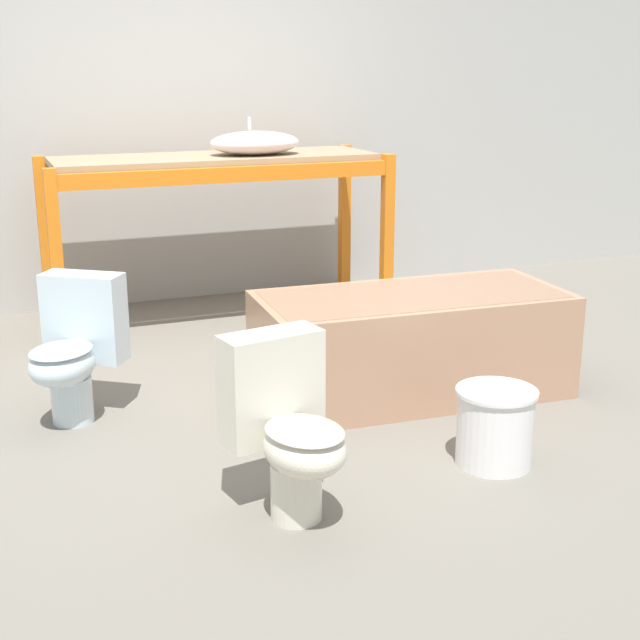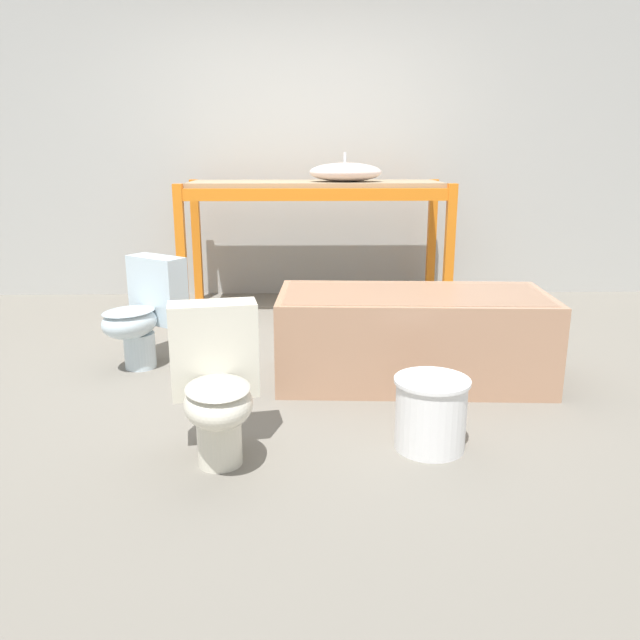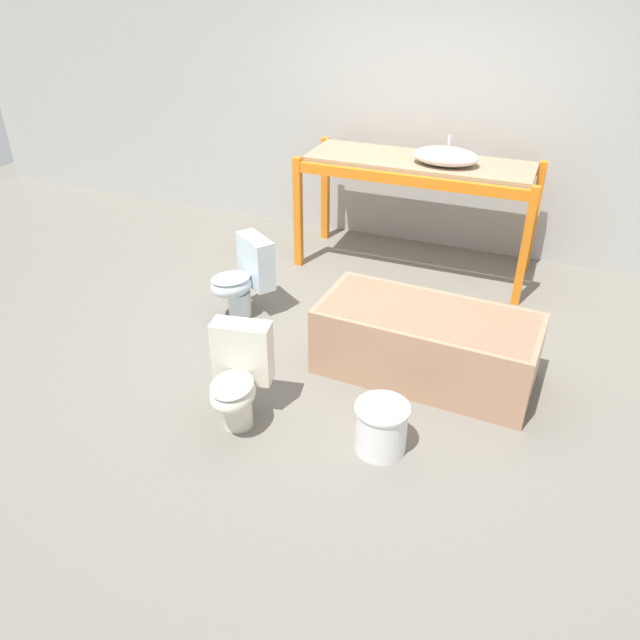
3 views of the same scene
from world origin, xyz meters
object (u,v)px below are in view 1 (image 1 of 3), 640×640
bathtub_main (412,337)px  toilet_far (288,425)px  sink_basin (255,143)px  bucket_white (495,425)px  toilet_near (74,347)px

bathtub_main → toilet_far: bearing=-133.4°
sink_basin → bathtub_main: bearing=-79.6°
sink_basin → bucket_white: (0.24, -2.48, -0.96)m
toilet_far → bathtub_main: bearing=33.1°
toilet_far → bucket_white: (0.94, 0.08, -0.18)m
toilet_near → bucket_white: 1.95m
toilet_far → toilet_near: bearing=105.9°
sink_basin → toilet_far: 2.76m
bathtub_main → toilet_near: toilet_near is taller
bucket_white → sink_basin: bearing=95.5°
toilet_far → bucket_white: toilet_far is taller
sink_basin → bathtub_main: (0.29, -1.61, -0.84)m
sink_basin → bathtub_main: 1.83m
bathtub_main → toilet_near: (-1.61, 0.29, 0.05)m
bathtub_main → toilet_far: size_ratio=2.33×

